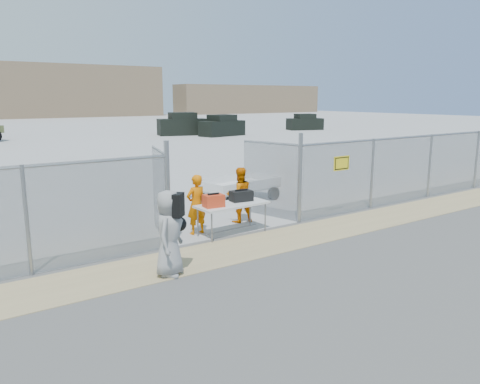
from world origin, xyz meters
TOP-DOWN VIEW (x-y plane):
  - ground at (0.00, 0.00)m, footprint 160.00×160.00m
  - tarmac_inside at (0.00, 42.00)m, footprint 160.00×80.00m
  - dirt_strip at (0.00, 1.00)m, footprint 44.00×1.60m
  - chain_link_fence at (0.00, 2.00)m, footprint 40.00×0.20m
  - folding_table at (-0.16, 2.12)m, footprint 1.93×0.88m
  - orange_bag at (-0.75, 2.06)m, footprint 0.52×0.37m
  - black_duffel at (0.19, 2.21)m, footprint 0.60×0.40m
  - security_worker_left at (-0.92, 2.62)m, footprint 0.60×0.42m
  - security_worker_right at (0.65, 2.97)m, footprint 0.86×0.73m
  - visitor at (-2.74, 0.46)m, footprint 0.98×0.98m
  - utility_trailer at (2.21, 5.28)m, footprint 3.59×2.16m
  - parked_vehicle_near at (16.18, 28.41)m, footprint 4.37×2.55m
  - parked_vehicle_mid at (13.72, 31.31)m, footprint 4.85×3.10m
  - parked_vehicle_far at (27.78, 30.15)m, footprint 4.03×2.69m

SIDE VIEW (x-z plane):
  - ground at x=0.00m, z-range 0.00..0.00m
  - tarmac_inside at x=0.00m, z-range 0.00..0.01m
  - dirt_strip at x=0.00m, z-range 0.00..0.01m
  - folding_table at x=-0.16m, z-range 0.00..0.80m
  - utility_trailer at x=2.21m, z-range 0.00..0.82m
  - security_worker_left at x=-0.92m, z-range 0.00..1.55m
  - security_worker_right at x=0.65m, z-range 0.00..1.55m
  - parked_vehicle_far at x=27.78m, z-range 0.00..1.67m
  - visitor at x=-2.74m, z-range 0.00..1.71m
  - parked_vehicle_near at x=16.18m, z-range 0.00..1.86m
  - black_duffel at x=0.19m, z-range 0.80..1.08m
  - orange_bag at x=-0.75m, z-range 0.80..1.11m
  - parked_vehicle_mid at x=13.72m, z-range 0.00..2.03m
  - chain_link_fence at x=0.00m, z-range 0.00..2.20m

